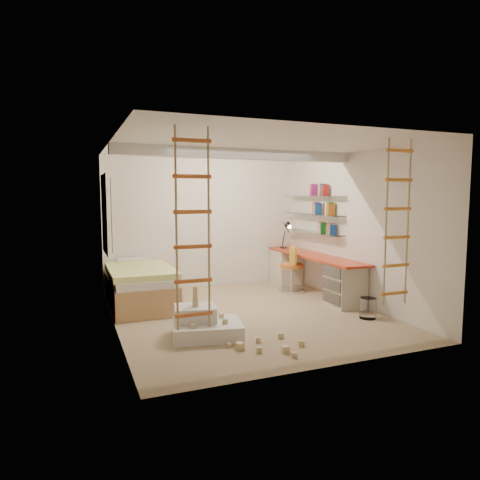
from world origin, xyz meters
name	(u,v)px	position (x,y,z in m)	size (l,w,h in m)	color
floor	(247,314)	(0.00, 0.00, 0.00)	(4.50, 4.50, 0.00)	#9B8564
ceiling_beam	(240,154)	(0.00, 0.30, 2.52)	(4.00, 0.18, 0.16)	white
window_frame	(106,214)	(-1.97, 1.50, 1.55)	(0.06, 1.15, 1.35)	white
window_blind	(108,214)	(-1.93, 1.50, 1.55)	(0.02, 1.00, 1.20)	#4C2D1E
rope_ladder_left	(193,229)	(-1.35, -1.75, 1.52)	(0.41, 0.04, 2.13)	orange
rope_ladder_right	(397,223)	(1.35, -1.75, 1.52)	(0.41, 0.04, 2.13)	orange
waste_bin	(368,308)	(1.63, -0.89, 0.16)	(0.25, 0.25, 0.32)	white
desk	(313,273)	(1.72, 0.86, 0.40)	(0.56, 2.80, 0.75)	red
shelves	(313,214)	(1.87, 1.13, 1.50)	(0.25, 1.80, 0.71)	white
bed	(140,286)	(-1.48, 1.23, 0.33)	(1.02, 2.00, 0.69)	#AD7F51
task_lamp	(287,230)	(1.67, 1.82, 1.14)	(0.14, 0.36, 0.57)	black
swivel_chair	(292,275)	(1.40, 1.11, 0.33)	(0.63, 0.63, 0.89)	#C26625
play_platform	(204,325)	(-0.94, -0.76, 0.15)	(1.01, 0.86, 0.40)	silver
toy_blocks	(239,328)	(-0.59, -1.15, 0.18)	(1.29, 1.29, 0.67)	#CCB284
books	(313,209)	(1.87, 1.13, 1.60)	(0.14, 0.64, 0.92)	#194CA5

